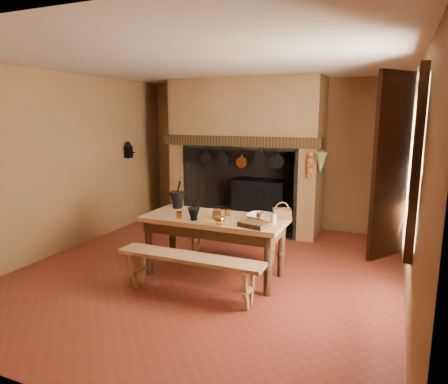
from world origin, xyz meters
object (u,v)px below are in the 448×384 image
(wicker_basket, at_px, (282,213))
(work_table, at_px, (215,226))
(bench_front, at_px, (190,266))
(mixing_bowl, at_px, (261,217))
(coffee_grinder, at_px, (217,214))
(iron_range, at_px, (261,203))

(wicker_basket, bearing_deg, work_table, 174.16)
(bench_front, xyz_separation_m, wicker_basket, (0.84, 0.96, 0.51))
(bench_front, bearing_deg, mixing_bowl, 50.55)
(bench_front, height_order, coffee_grinder, coffee_grinder)
(iron_range, bearing_deg, mixing_bowl, -72.17)
(work_table, distance_m, mixing_bowl, 0.65)
(coffee_grinder, bearing_deg, mixing_bowl, -4.52)
(work_table, height_order, bench_front, work_table)
(iron_range, xyz_separation_m, mixing_bowl, (0.80, -2.49, 0.38))
(coffee_grinder, xyz_separation_m, mixing_bowl, (0.55, 0.12, -0.02))
(coffee_grinder, relative_size, mixing_bowl, 0.49)
(bench_front, bearing_deg, work_table, 90.00)
(work_table, height_order, wicker_basket, wicker_basket)
(coffee_grinder, bearing_deg, wicker_basket, 6.18)
(work_table, relative_size, bench_front, 1.04)
(wicker_basket, bearing_deg, mixing_bowl, -159.59)
(iron_range, distance_m, work_table, 2.56)
(iron_range, bearing_deg, work_table, -85.97)
(work_table, bearing_deg, wicker_basket, 16.70)
(wicker_basket, bearing_deg, iron_range, 91.53)
(iron_range, bearing_deg, coffee_grinder, -84.51)
(iron_range, bearing_deg, wicker_basket, -65.93)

